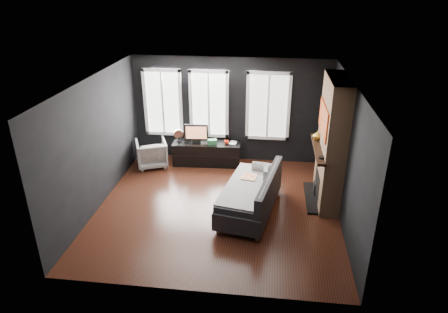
# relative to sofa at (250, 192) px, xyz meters

# --- Properties ---
(floor) EXTENTS (5.00, 5.00, 0.00)m
(floor) POSITION_rel_sofa_xyz_m (-0.68, 0.08, -0.45)
(floor) COLOR black
(floor) RESTS_ON ground
(ceiling) EXTENTS (5.00, 5.00, 0.00)m
(ceiling) POSITION_rel_sofa_xyz_m (-0.68, 0.08, 2.25)
(ceiling) COLOR white
(ceiling) RESTS_ON ground
(wall_back) EXTENTS (5.00, 0.02, 2.70)m
(wall_back) POSITION_rel_sofa_xyz_m (-0.68, 2.58, 0.90)
(wall_back) COLOR black
(wall_back) RESTS_ON ground
(wall_left) EXTENTS (0.02, 5.00, 2.70)m
(wall_left) POSITION_rel_sofa_xyz_m (-3.18, 0.08, 0.90)
(wall_left) COLOR black
(wall_left) RESTS_ON ground
(wall_right) EXTENTS (0.02, 5.00, 2.70)m
(wall_right) POSITION_rel_sofa_xyz_m (1.82, 0.08, 0.90)
(wall_right) COLOR black
(wall_right) RESTS_ON ground
(windows) EXTENTS (4.00, 0.16, 1.76)m
(windows) POSITION_rel_sofa_xyz_m (-1.13, 2.54, 1.93)
(windows) COLOR white
(windows) RESTS_ON wall_back
(fireplace) EXTENTS (0.70, 1.62, 2.70)m
(fireplace) POSITION_rel_sofa_xyz_m (1.62, 0.68, 0.90)
(fireplace) COLOR #93724C
(fireplace) RESTS_ON floor
(sofa) EXTENTS (1.41, 2.23, 0.89)m
(sofa) POSITION_rel_sofa_xyz_m (0.00, 0.00, 0.00)
(sofa) COLOR #27282A
(sofa) RESTS_ON floor
(stripe_pillow) EXTENTS (0.10, 0.38, 0.38)m
(stripe_pillow) POSITION_rel_sofa_xyz_m (0.31, 0.39, 0.20)
(stripe_pillow) COLOR gray
(stripe_pillow) RESTS_ON sofa
(armchair) EXTENTS (0.94, 0.92, 0.76)m
(armchair) POSITION_rel_sofa_xyz_m (-2.63, 1.89, -0.07)
(armchair) COLOR white
(armchair) RESTS_ON floor
(media_console) EXTENTS (1.74, 0.62, 0.59)m
(media_console) POSITION_rel_sofa_xyz_m (-1.25, 2.18, -0.15)
(media_console) COLOR black
(media_console) RESTS_ON floor
(monitor) EXTENTS (0.62, 0.17, 0.55)m
(monitor) POSITION_rel_sofa_xyz_m (-1.51, 2.18, 0.42)
(monitor) COLOR black
(monitor) RESTS_ON media_console
(desk_fan) EXTENTS (0.31, 0.31, 0.35)m
(desk_fan) POSITION_rel_sofa_xyz_m (-1.97, 2.16, 0.32)
(desk_fan) COLOR gray
(desk_fan) RESTS_ON media_console
(mug) EXTENTS (0.14, 0.12, 0.12)m
(mug) POSITION_rel_sofa_xyz_m (-0.73, 2.15, 0.20)
(mug) COLOR #E5411C
(mug) RESTS_ON media_console
(book) EXTENTS (0.17, 0.04, 0.23)m
(book) POSITION_rel_sofa_xyz_m (-0.65, 2.24, 0.26)
(book) COLOR tan
(book) RESTS_ON media_console
(storage_box) EXTENTS (0.26, 0.21, 0.13)m
(storage_box) POSITION_rel_sofa_xyz_m (-1.09, 2.10, 0.21)
(storage_box) COLOR #2A6B3D
(storage_box) RESTS_ON media_console
(mantel_vase) EXTENTS (0.24, 0.24, 0.19)m
(mantel_vase) POSITION_rel_sofa_xyz_m (1.37, 1.13, 0.88)
(mantel_vase) COLOR #E5BF46
(mantel_vase) RESTS_ON fireplace
(mantel_clock) EXTENTS (0.15, 0.15, 0.04)m
(mantel_clock) POSITION_rel_sofa_xyz_m (1.37, 0.13, 0.80)
(mantel_clock) COLOR black
(mantel_clock) RESTS_ON fireplace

